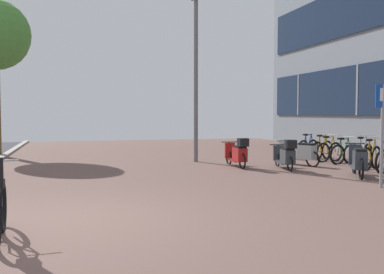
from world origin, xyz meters
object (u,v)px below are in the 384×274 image
object	(u,v)px
scooter_extra	(238,154)
bicycle_rack_03	(344,154)
bicycle_rack_01	(372,158)
scooter_near	(358,161)
bicycle_rack_06	(308,148)
scooter_mid	(286,156)
bicycle_rack_02	(363,155)
lamp_post	(196,69)
parking_sign	(382,124)
bicycle_rack_04	(329,152)
bicycle_rack_05	(322,150)
scooter_far	(301,153)

from	to	relation	value
scooter_extra	bicycle_rack_03	bearing A→B (deg)	-0.22
bicycle_rack_01	scooter_near	xyz separation A→B (m)	(-1.36, -1.23, 0.07)
bicycle_rack_06	scooter_mid	xyz separation A→B (m)	(-2.53, -3.08, 0.08)
bicycle_rack_02	bicycle_rack_06	bearing A→B (deg)	93.62
bicycle_rack_03	bicycle_rack_06	world-z (taller)	bicycle_rack_06
bicycle_rack_06	lamp_post	bearing A→B (deg)	-175.60
bicycle_rack_02	bicycle_rack_03	bearing A→B (deg)	102.79
bicycle_rack_03	parking_sign	xyz separation A→B (m)	(-2.00, -4.25, 1.09)
bicycle_rack_04	bicycle_rack_05	distance (m)	0.76
parking_sign	lamp_post	size ratio (longest dim) A/B	0.40
bicycle_rack_01	bicycle_rack_05	bearing A→B (deg)	86.02
bicycle_rack_05	lamp_post	world-z (taller)	lamp_post
bicycle_rack_02	scooter_near	distance (m)	2.54
bicycle_rack_01	bicycle_rack_06	distance (m)	3.67
bicycle_rack_05	bicycle_rack_06	xyz separation A→B (m)	(-0.14, 0.73, 0.00)
bicycle_rack_05	bicycle_rack_01	bearing A→B (deg)	-93.98
scooter_near	lamp_post	world-z (taller)	lamp_post
bicycle_rack_01	bicycle_rack_02	distance (m)	0.78
bicycle_rack_01	lamp_post	xyz separation A→B (m)	(-4.41, 3.32, 2.79)
bicycle_rack_06	parking_sign	bearing A→B (deg)	-107.07
bicycle_rack_01	scooter_extra	size ratio (longest dim) A/B	0.71
bicycle_rack_06	bicycle_rack_04	bearing A→B (deg)	-92.06
bicycle_rack_05	scooter_far	size ratio (longest dim) A/B	0.75
bicycle_rack_02	lamp_post	bearing A→B (deg)	150.96
scooter_mid	lamp_post	xyz separation A→B (m)	(-1.95, 2.73, 2.72)
bicycle_rack_06	scooter_extra	bearing A→B (deg)	-149.30
bicycle_rack_02	bicycle_rack_05	size ratio (longest dim) A/B	1.00
bicycle_rack_03	bicycle_rack_04	size ratio (longest dim) A/B	0.99
bicycle_rack_06	scooter_far	distance (m)	2.72
bicycle_rack_03	parking_sign	size ratio (longest dim) A/B	0.55
bicycle_rack_05	bicycle_rack_02	bearing A→B (deg)	-88.73
bicycle_rack_05	scooter_near	distance (m)	4.45
bicycle_rack_03	lamp_post	xyz separation A→B (m)	(-4.50, 1.86, 2.81)
scooter_extra	lamp_post	bearing A→B (deg)	113.39
scooter_mid	lamp_post	world-z (taller)	lamp_post
bicycle_rack_02	scooter_extra	world-z (taller)	bicycle_rack_02
bicycle_rack_01	bicycle_rack_02	bearing A→B (deg)	70.97
scooter_far	lamp_post	world-z (taller)	lamp_post
parking_sign	lamp_post	world-z (taller)	lamp_post
bicycle_rack_03	scooter_far	bearing A→B (deg)	-179.24
scooter_far	lamp_post	bearing A→B (deg)	147.18
bicycle_rack_05	scooter_far	bearing A→B (deg)	-138.90
bicycle_rack_05	scooter_near	size ratio (longest dim) A/B	0.79
bicycle_rack_06	scooter_far	bearing A→B (deg)	-125.22
parking_sign	scooter_far	bearing A→B (deg)	84.44
bicycle_rack_04	scooter_extra	xyz separation A→B (m)	(-3.63, -0.72, 0.09)
bicycle_rack_05	bicycle_rack_06	world-z (taller)	bicycle_rack_06
bicycle_rack_04	parking_sign	bearing A→B (deg)	-111.14
scooter_far	parking_sign	size ratio (longest dim) A/B	0.73
scooter_far	parking_sign	bearing A→B (deg)	-95.56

